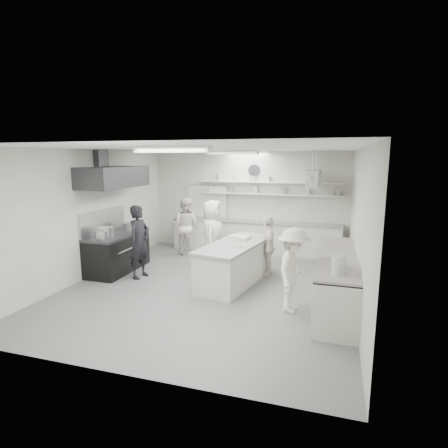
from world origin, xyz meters
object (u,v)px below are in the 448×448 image
(right_counter, at_px, (336,280))
(cook_back, at_px, (185,226))
(stove, at_px, (118,253))
(back_counter, at_px, (255,237))
(prep_island, at_px, (235,264))
(cook_stove, at_px, (139,242))

(right_counter, height_order, cook_back, cook_back)
(stove, height_order, back_counter, back_counter)
(prep_island, height_order, cook_stove, cook_stove)
(back_counter, xyz_separation_m, prep_island, (0.15, -2.77, -0.02))
(stove, distance_m, cook_back, 2.27)
(cook_stove, distance_m, cook_back, 2.30)
(stove, xyz_separation_m, right_counter, (5.25, -0.60, 0.02))
(stove, bearing_deg, cook_stove, -20.57)
(stove, distance_m, right_counter, 5.28)
(back_counter, xyz_separation_m, cook_back, (-1.90, -0.81, 0.38))
(prep_island, height_order, cook_back, cook_back)
(right_counter, height_order, cook_stove, cook_stove)
(cook_stove, bearing_deg, stove, 78.65)
(cook_stove, height_order, cook_back, cook_stove)
(back_counter, distance_m, right_counter, 4.13)
(right_counter, distance_m, cook_stove, 4.47)
(stove, xyz_separation_m, cook_back, (1.00, 1.99, 0.39))
(back_counter, bearing_deg, cook_back, -156.97)
(right_counter, relative_size, prep_island, 1.40)
(back_counter, bearing_deg, stove, -136.01)
(right_counter, bearing_deg, back_counter, 124.65)
(right_counter, relative_size, cook_back, 1.97)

